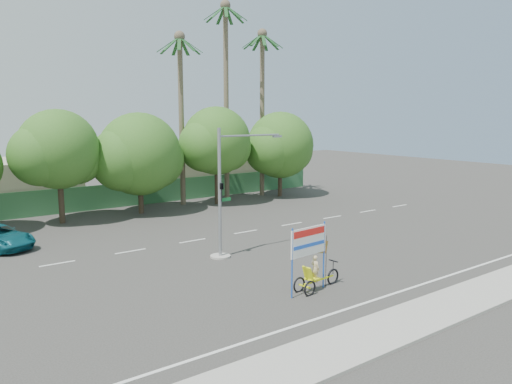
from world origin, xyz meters
TOP-DOWN VIEW (x-y plane):
  - ground at (0.00, 0.00)m, footprint 120.00×120.00m
  - sidewalk_near at (0.00, -7.50)m, footprint 50.00×2.40m
  - fence at (0.00, 21.50)m, footprint 38.00×0.08m
  - building_right at (8.00, 26.00)m, footprint 14.00×8.00m
  - tree_left at (-7.05, 18.00)m, footprint 6.66×5.60m
  - tree_center at (-1.05, 18.00)m, footprint 7.62×6.40m
  - tree_right at (5.95, 18.00)m, footprint 6.90×5.80m
  - tree_far_right at (12.95, 18.00)m, footprint 7.38×6.20m
  - palm_tall at (8.00, 19.50)m, footprint 3.73×3.79m
  - palm_mid at (12.00, 19.50)m, footprint 3.73×3.79m
  - palm_short at (3.50, 19.50)m, footprint 3.73×3.79m
  - traffic_signal at (-2.20, 3.98)m, footprint 4.72×1.10m
  - trike_billboard at (-2.02, -2.85)m, footprint 3.13×0.82m

SIDE VIEW (x-z plane):
  - ground at x=0.00m, z-range 0.00..0.00m
  - sidewalk_near at x=0.00m, z-range 0.00..0.12m
  - fence at x=0.00m, z-range 0.00..2.00m
  - trike_billboard at x=-2.02m, z-range -0.30..2.78m
  - building_right at x=8.00m, z-range 0.00..3.60m
  - traffic_signal at x=-2.20m, z-range -0.58..6.42m
  - tree_center at x=-1.05m, z-range 0.54..8.39m
  - tree_far_right at x=12.95m, z-range 0.68..8.61m
  - tree_left at x=-7.05m, z-range 1.02..9.09m
  - tree_right at x=5.95m, z-range 1.06..9.42m
  - palm_short at x=3.50m, z-range 1.64..16.09m
  - palm_mid at x=12.00m, z-range 1.67..17.12m
  - palm_tall at x=8.00m, z-range 1.74..19.19m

